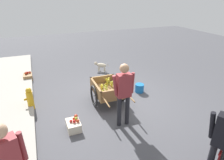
{
  "coord_description": "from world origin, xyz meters",
  "views": [
    {
      "loc": [
        -4.82,
        2.03,
        3.07
      ],
      "look_at": [
        0.01,
        0.08,
        0.75
      ],
      "focal_mm": 31.06,
      "sensor_mm": 36.0,
      "label": 1
    }
  ],
  "objects_px": {
    "fire_hydrant": "(30,98)",
    "plastic_bucket": "(139,88)",
    "vendor_person": "(124,90)",
    "apple_crate": "(74,125)",
    "fruit_cart": "(108,90)",
    "dog": "(101,65)",
    "mixed_fruit_crate": "(28,77)"
  },
  "relations": [
    {
      "from": "vendor_person",
      "to": "apple_crate",
      "type": "relative_size",
      "value": 3.73
    },
    {
      "from": "vendor_person",
      "to": "fire_hydrant",
      "type": "xyz_separation_m",
      "value": [
        1.67,
        2.16,
        -0.65
      ]
    },
    {
      "from": "fire_hydrant",
      "to": "apple_crate",
      "type": "relative_size",
      "value": 1.52
    },
    {
      "from": "fruit_cart",
      "to": "mixed_fruit_crate",
      "type": "height_order",
      "value": "fruit_cart"
    },
    {
      "from": "vendor_person",
      "to": "fruit_cart",
      "type": "bearing_deg",
      "value": -1.3
    },
    {
      "from": "fruit_cart",
      "to": "plastic_bucket",
      "type": "bearing_deg",
      "value": -77.98
    },
    {
      "from": "dog",
      "to": "fire_hydrant",
      "type": "xyz_separation_m",
      "value": [
        -2.09,
        2.85,
        0.06
      ]
    },
    {
      "from": "fruit_cart",
      "to": "dog",
      "type": "distance_m",
      "value": 2.69
    },
    {
      "from": "vendor_person",
      "to": "apple_crate",
      "type": "height_order",
      "value": "vendor_person"
    },
    {
      "from": "apple_crate",
      "to": "dog",
      "type": "bearing_deg",
      "value": -28.6
    },
    {
      "from": "vendor_person",
      "to": "dog",
      "type": "relative_size",
      "value": 3.02
    },
    {
      "from": "dog",
      "to": "apple_crate",
      "type": "bearing_deg",
      "value": 151.4
    },
    {
      "from": "fire_hydrant",
      "to": "apple_crate",
      "type": "distance_m",
      "value": 1.71
    },
    {
      "from": "vendor_person",
      "to": "plastic_bucket",
      "type": "height_order",
      "value": "vendor_person"
    },
    {
      "from": "plastic_bucket",
      "to": "mixed_fruit_crate",
      "type": "relative_size",
      "value": 0.68
    },
    {
      "from": "fruit_cart",
      "to": "apple_crate",
      "type": "bearing_deg",
      "value": 125.61
    },
    {
      "from": "apple_crate",
      "to": "mixed_fruit_crate",
      "type": "xyz_separation_m",
      "value": [
        3.68,
        1.03,
        -0.0
      ]
    },
    {
      "from": "fruit_cart",
      "to": "mixed_fruit_crate",
      "type": "distance_m",
      "value": 3.61
    },
    {
      "from": "vendor_person",
      "to": "fire_hydrant",
      "type": "bearing_deg",
      "value": 52.38
    },
    {
      "from": "fire_hydrant",
      "to": "plastic_bucket",
      "type": "distance_m",
      "value": 3.46
    },
    {
      "from": "vendor_person",
      "to": "apple_crate",
      "type": "distance_m",
      "value": 1.51
    },
    {
      "from": "mixed_fruit_crate",
      "to": "apple_crate",
      "type": "bearing_deg",
      "value": -164.38
    },
    {
      "from": "apple_crate",
      "to": "fruit_cart",
      "type": "bearing_deg",
      "value": -54.39
    },
    {
      "from": "dog",
      "to": "fire_hydrant",
      "type": "relative_size",
      "value": 0.81
    },
    {
      "from": "apple_crate",
      "to": "mixed_fruit_crate",
      "type": "bearing_deg",
      "value": 15.62
    },
    {
      "from": "dog",
      "to": "mixed_fruit_crate",
      "type": "relative_size",
      "value": 1.23
    },
    {
      "from": "fruit_cart",
      "to": "fire_hydrant",
      "type": "xyz_separation_m",
      "value": [
        0.51,
        2.19,
        -0.1
      ]
    },
    {
      "from": "dog",
      "to": "plastic_bucket",
      "type": "bearing_deg",
      "value": -165.85
    },
    {
      "from": "dog",
      "to": "plastic_bucket",
      "type": "distance_m",
      "value": 2.41
    },
    {
      "from": "fruit_cart",
      "to": "apple_crate",
      "type": "distance_m",
      "value": 1.56
    },
    {
      "from": "vendor_person",
      "to": "dog",
      "type": "xyz_separation_m",
      "value": [
        3.76,
        -0.69,
        -0.72
      ]
    },
    {
      "from": "vendor_person",
      "to": "fire_hydrant",
      "type": "height_order",
      "value": "vendor_person"
    }
  ]
}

